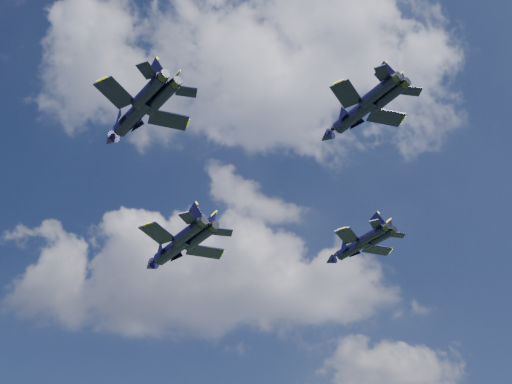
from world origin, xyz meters
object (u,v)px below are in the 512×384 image
object	(u,v)px
jet_left	(132,118)
jet_right	(352,249)
jet_lead	(171,250)
jet_slot	(353,116)

from	to	relation	value
jet_left	jet_right	bearing A→B (deg)	5.47
jet_lead	jet_right	world-z (taller)	jet_lead
jet_lead	jet_right	xyz separation A→B (m)	(27.08, 1.79, 0.31)
jet_left	jet_right	distance (m)	40.29
jet_right	jet_slot	size ratio (longest dim) A/B	0.99
jet_left	jet_right	xyz separation A→B (m)	(26.88, 30.00, -0.70)
jet_lead	jet_left	xyz separation A→B (m)	(0.20, -28.21, 1.00)
jet_lead	jet_left	distance (m)	28.23
jet_lead	jet_right	bearing A→B (deg)	-38.58
jet_lead	jet_slot	xyz separation A→B (m)	(25.73, -26.49, 1.33)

